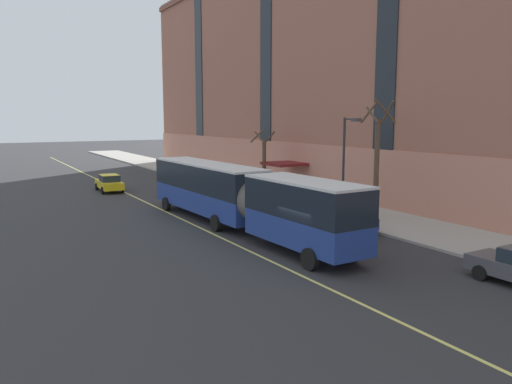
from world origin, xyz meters
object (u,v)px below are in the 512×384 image
at_px(parked_car_navy_0, 342,217).
at_px(parked_car_white_5, 272,198).
at_px(street_lamp, 346,157).
at_px(taxi_cab, 109,183).
at_px(street_tree_mid_block, 377,158).
at_px(street_tree_far_uptown, 264,160).
at_px(parked_car_red_1, 200,180).
at_px(city_bus, 238,195).

xyz_separation_m(parked_car_navy_0, parked_car_white_5, (0.02, 8.05, -0.00)).
bearing_deg(street_lamp, taxi_cab, 115.02).
relative_size(street_tree_mid_block, street_tree_far_uptown, 1.41).
height_order(parked_car_navy_0, parked_car_red_1, same).
height_order(parked_car_white_5, street_lamp, street_lamp).
bearing_deg(street_tree_mid_block, parked_car_white_5, 120.87).
xyz_separation_m(parked_car_navy_0, street_tree_far_uptown, (3.97, 15.85, 2.12)).
xyz_separation_m(street_tree_mid_block, street_tree_far_uptown, (-0.01, 14.44, -1.16)).
relative_size(parked_car_red_1, street_lamp, 0.66).
relative_size(city_bus, parked_car_white_5, 4.71).
bearing_deg(city_bus, street_tree_mid_block, -9.57).
distance_m(city_bus, parked_car_white_5, 7.58).
distance_m(parked_car_navy_0, street_lamp, 4.20).
height_order(parked_car_navy_0, parked_car_white_5, same).
xyz_separation_m(parked_car_navy_0, street_lamp, (1.70, 1.78, 3.41)).
distance_m(parked_car_navy_0, taxi_cab, 24.43).
distance_m(street_tree_far_uptown, street_lamp, 14.32).
xyz_separation_m(street_tree_mid_block, street_lamp, (-2.28, 0.37, 0.13)).
distance_m(city_bus, street_lamp, 7.55).
bearing_deg(street_tree_mid_block, taxi_cab, 119.44).
bearing_deg(street_tree_far_uptown, parked_car_navy_0, -104.07).
bearing_deg(parked_car_white_5, parked_car_red_1, 90.13).
height_order(city_bus, street_lamp, street_lamp).
height_order(parked_car_red_1, taxi_cab, same).
bearing_deg(city_bus, street_tree_far_uptown, 53.67).
bearing_deg(parked_car_white_5, street_tree_mid_block, -59.13).
bearing_deg(street_tree_mid_block, street_lamp, 170.91).
xyz_separation_m(parked_car_navy_0, parked_car_red_1, (-0.01, 21.08, -0.00)).
height_order(parked_car_white_5, taxi_cab, same).
distance_m(city_bus, taxi_cab, 20.24).
distance_m(parked_car_navy_0, street_tree_mid_block, 5.35).
height_order(parked_car_red_1, street_lamp, street_lamp).
distance_m(taxi_cab, street_lamp, 23.68).
distance_m(parked_car_white_5, street_lamp, 7.33).
height_order(city_bus, street_tree_mid_block, street_tree_mid_block).
bearing_deg(parked_car_navy_0, parked_car_red_1, 90.04).
distance_m(parked_car_red_1, parked_car_white_5, 13.03).
xyz_separation_m(city_bus, street_tree_far_uptown, (9.45, 12.85, 0.75)).
distance_m(taxi_cab, street_tree_mid_block, 25.02).
bearing_deg(parked_car_red_1, street_tree_mid_block, -78.51).
xyz_separation_m(parked_car_white_5, street_tree_mid_block, (3.97, -6.64, 3.28)).
xyz_separation_m(parked_car_red_1, street_lamp, (1.71, -19.30, 3.41)).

